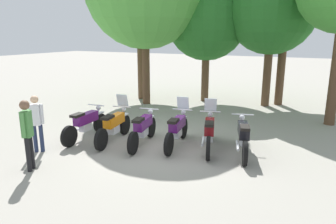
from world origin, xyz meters
TOP-DOWN VIEW (x-y plane):
  - ground_plane at (0.00, 0.00)m, footprint 80.00×80.00m
  - motorcycle_0 at (-2.36, -0.54)m, footprint 0.62×2.19m
  - motorcycle_1 at (-1.42, -0.34)m, footprint 0.62×2.18m
  - motorcycle_2 at (-0.48, -0.20)m, footprint 0.67×2.17m
  - motorcycle_3 at (0.46, 0.18)m, footprint 0.62×2.18m
  - motorcycle_4 at (1.40, 0.33)m, footprint 0.86×2.12m
  - motorcycle_5 at (2.34, 0.41)m, footprint 0.85×2.12m
  - person_0 at (-2.80, -2.00)m, footprint 0.37×0.30m
  - person_1 at (-1.99, -2.96)m, footprint 0.30×0.40m
  - tree_0 at (-4.11, 5.71)m, footprint 3.98×3.98m
  - tree_2 at (-1.02, 6.61)m, footprint 3.79×3.79m
  - tree_3 at (1.86, 6.83)m, footprint 3.85×3.85m

SIDE VIEW (x-z plane):
  - ground_plane at x=0.00m, z-range 0.00..0.00m
  - motorcycle_0 at x=-2.36m, z-range 0.01..1.00m
  - motorcycle_2 at x=-0.48m, z-range 0.01..1.00m
  - motorcycle_5 at x=2.34m, z-range 0.01..1.00m
  - motorcycle_1 at x=-1.42m, z-range -0.17..1.20m
  - motorcycle_3 at x=0.46m, z-range -0.17..1.20m
  - motorcycle_4 at x=1.40m, z-range -0.17..1.20m
  - person_0 at x=-2.80m, z-range 0.13..1.73m
  - person_1 at x=-1.99m, z-range 0.15..1.89m
  - tree_2 at x=-1.02m, z-range 0.97..6.73m
  - tree_3 at x=1.86m, z-range 1.14..7.31m
  - tree_0 at x=-4.11m, z-range 1.28..7.86m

